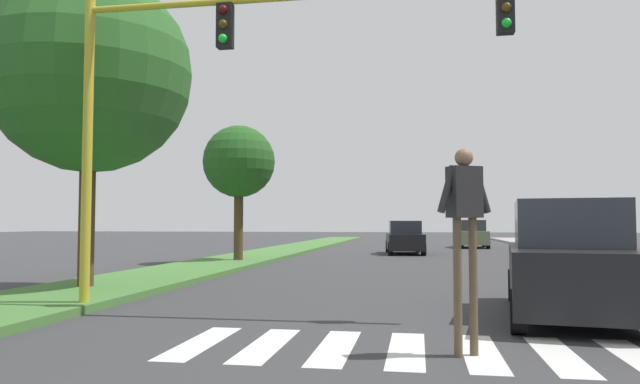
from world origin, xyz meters
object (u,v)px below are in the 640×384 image
object	(u,v)px
sedan_midblock	(405,239)
suv_crossing	(569,261)
tree_far	(239,162)
pedestrian_performer	(465,217)
sedan_distant	(473,235)
traffic_light_gantry	(223,67)
tree_mid	(90,73)

from	to	relation	value
sedan_midblock	suv_crossing	bearing A→B (deg)	-80.67
tree_far	pedestrian_performer	distance (m)	16.65
sedan_midblock	sedan_distant	world-z (taller)	sedan_distant
tree_far	traffic_light_gantry	world-z (taller)	traffic_light_gantry
suv_crossing	tree_mid	bearing A→B (deg)	170.14
pedestrian_performer	sedan_distant	xyz separation A→B (m)	(2.89, 31.17, -0.85)
pedestrian_performer	tree_mid	bearing A→B (deg)	147.79
tree_mid	sedan_distant	size ratio (longest dim) A/B	1.76
traffic_light_gantry	pedestrian_performer	xyz separation A→B (m)	(3.96, -2.60, -2.70)
tree_far	pedestrian_performer	xyz separation A→B (m)	(7.47, -14.70, -2.28)
pedestrian_performer	traffic_light_gantry	bearing A→B (deg)	146.73
suv_crossing	sedan_distant	distance (m)	27.86
tree_far	sedan_midblock	distance (m)	10.74
traffic_light_gantry	tree_mid	bearing A→B (deg)	148.84
traffic_light_gantry	sedan_midblock	size ratio (longest dim) A/B	2.11
traffic_light_gantry	sedan_distant	bearing A→B (deg)	76.51
tree_mid	pedestrian_performer	world-z (taller)	tree_mid
tree_far	sedan_distant	world-z (taller)	tree_far
traffic_light_gantry	sedan_midblock	world-z (taller)	traffic_light_gantry
traffic_light_gantry	sedan_distant	distance (m)	29.59
tree_mid	sedan_distant	world-z (taller)	tree_mid
sedan_midblock	pedestrian_performer	bearing A→B (deg)	-86.90
tree_mid	suv_crossing	bearing A→B (deg)	-9.86
suv_crossing	sedan_midblock	world-z (taller)	suv_crossing
sedan_midblock	tree_far	bearing A→B (deg)	-127.38
tree_mid	pedestrian_performer	xyz separation A→B (m)	(8.04, -5.06, -3.40)
suv_crossing	sedan_distant	world-z (taller)	suv_crossing
pedestrian_performer	sedan_distant	distance (m)	31.31
traffic_light_gantry	tree_far	bearing A→B (deg)	106.14
tree_mid	tree_far	bearing A→B (deg)	86.60
pedestrian_performer	sedan_midblock	size ratio (longest dim) A/B	0.59
pedestrian_performer	sedan_midblock	world-z (taller)	pedestrian_performer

